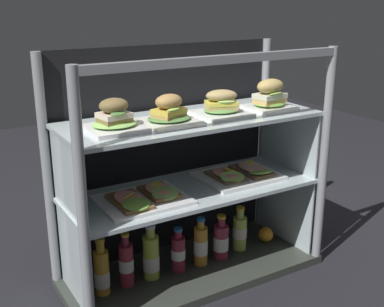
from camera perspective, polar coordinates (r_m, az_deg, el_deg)
ground_plane at (r=2.25m, az=0.00°, el=-13.87°), size 6.00×6.00×0.02m
case_base_deck at (r=2.24m, az=0.00°, el=-13.26°), size 1.11×0.45×0.04m
case_frame at (r=2.11m, az=-1.47°, el=0.08°), size 1.11×0.45×0.98m
riser_lower_tier at (r=2.14m, az=0.00°, el=-8.78°), size 1.04×0.38×0.35m
shelf_lower_glass at (r=2.07m, az=0.00°, el=-4.20°), size 1.06×0.40×0.02m
riser_upper_tier at (r=2.01m, az=0.00°, el=-0.21°), size 1.04×0.38×0.29m
shelf_upper_glass at (r=1.97m, az=0.00°, el=3.96°), size 1.06×0.40×0.02m
plated_roll_sandwich_mid_left at (r=1.79m, az=-8.93°, el=3.92°), size 0.20×0.20×0.12m
plated_roll_sandwich_center at (r=1.86m, az=-2.66°, el=4.64°), size 0.21×0.21×0.11m
plated_roll_sandwich_right_of_center at (r=2.00m, az=3.41°, el=5.47°), size 0.20×0.20×0.11m
plated_roll_sandwich_mid_right at (r=2.12m, az=8.97°, el=6.41°), size 0.18×0.18×0.13m
open_sandwich_tray_near_left_corner at (r=1.93m, az=-5.56°, el=-5.10°), size 0.34×0.27×0.06m
open_sandwich_tray_far_left at (r=2.17m, az=5.58°, el=-2.37°), size 0.34×0.27×0.06m
juice_bottle_tucked_behind at (r=2.03m, az=-10.37°, el=-13.31°), size 0.06×0.06×0.24m
juice_bottle_front_fourth at (r=2.07m, az=-7.59°, el=-12.48°), size 0.06×0.06×0.23m
juice_bottle_back_center at (r=2.11m, az=-4.75°, el=-11.78°), size 0.07×0.07×0.24m
juice_bottle_front_left_end at (r=2.16m, az=-1.59°, el=-11.33°), size 0.06×0.06×0.20m
juice_bottle_back_right at (r=2.20m, az=1.01°, el=-10.49°), size 0.06×0.06×0.22m
juice_bottle_front_right_end at (r=2.25m, az=3.40°, el=-10.05°), size 0.07×0.07×0.21m
juice_bottle_near_post at (r=2.34m, az=5.52°, el=-8.93°), size 0.07×0.07×0.21m
orange_fruit_beside_bottles at (r=2.44m, az=8.50°, el=-9.20°), size 0.07×0.07×0.07m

